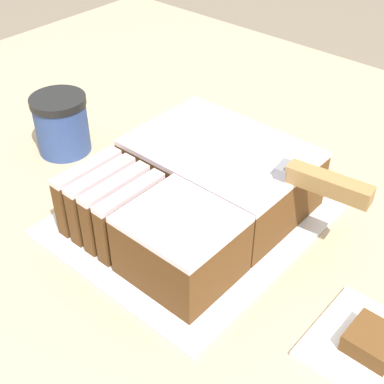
% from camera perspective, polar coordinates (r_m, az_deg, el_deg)
% --- Properties ---
extents(countertop, '(1.40, 1.10, 0.90)m').
position_cam_1_polar(countertop, '(1.10, 0.58, -18.53)').
color(countertop, tan).
rests_on(countertop, ground_plane).
extents(cake_board, '(0.29, 0.33, 0.01)m').
position_cam_1_polar(cake_board, '(0.72, 0.00, -2.83)').
color(cake_board, silver).
rests_on(cake_board, countertop).
extents(cake, '(0.23, 0.27, 0.08)m').
position_cam_1_polar(cake, '(0.69, 0.62, 0.07)').
color(cake, brown).
rests_on(cake, cake_board).
extents(knife, '(0.31, 0.06, 0.02)m').
position_cam_1_polar(knife, '(0.65, 11.16, 1.83)').
color(knife, silver).
rests_on(knife, cake).
extents(coffee_cup, '(0.09, 0.09, 0.09)m').
position_cam_1_polar(coffee_cup, '(0.86, -13.74, 7.05)').
color(coffee_cup, '#334C8C').
rests_on(coffee_cup, countertop).
extents(paper_napkin, '(0.12, 0.12, 0.01)m').
position_cam_1_polar(paper_napkin, '(0.61, 18.46, -15.62)').
color(paper_napkin, white).
rests_on(paper_napkin, countertop).
extents(brownie, '(0.05, 0.05, 0.02)m').
position_cam_1_polar(brownie, '(0.59, 18.73, -14.82)').
color(brownie, brown).
rests_on(brownie, paper_napkin).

